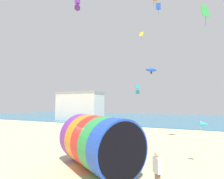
{
  "coord_description": "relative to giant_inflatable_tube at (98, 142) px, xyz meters",
  "views": [
    {
      "loc": [
        5.07,
        -9.17,
        3.76
      ],
      "look_at": [
        -0.11,
        2.13,
        4.83
      ],
      "focal_mm": 28.0,
      "sensor_mm": 36.0,
      "label": 1
    }
  ],
  "objects": [
    {
      "name": "kite_purple_box",
      "position": [
        -6.13,
        6.02,
        13.34
      ],
      "size": [
        0.46,
        0.46,
        1.25
      ],
      "color": "purple"
    },
    {
      "name": "kite_handler",
      "position": [
        3.72,
        -1.53,
        -0.63
      ],
      "size": [
        0.42,
        0.4,
        1.77
      ],
      "color": "#726651",
      "rests_on": "ground"
    },
    {
      "name": "kite_yellow_diamond",
      "position": [
        -1.37,
        15.5,
        12.68
      ],
      "size": [
        0.58,
        0.45,
        1.27
      ],
      "color": "yellow"
    },
    {
      "name": "kite_green_diamond",
      "position": [
        6.66,
        9.71,
        11.48
      ],
      "size": [
        0.81,
        0.74,
        2.13
      ],
      "color": "green"
    },
    {
      "name": "promenade_building",
      "position": [
        -19.41,
        25.74,
        1.85
      ],
      "size": [
        10.99,
        4.96,
        6.77
      ],
      "color": "silver",
      "rests_on": "ground"
    },
    {
      "name": "beach_flag",
      "position": [
        5.81,
        3.54,
        0.83
      ],
      "size": [
        0.47,
        0.36,
        2.67
      ],
      "color": "silver",
      "rests_on": "ground"
    },
    {
      "name": "kite_cyan_box",
      "position": [
        -2.17,
        15.9,
        4.46
      ],
      "size": [
        0.65,
        0.65,
        1.43
      ],
      "color": "#2DB2C6"
    },
    {
      "name": "kite_blue_parafoil",
      "position": [
        0.71,
        12.04,
        6.49
      ],
      "size": [
        1.5,
        1.49,
        0.79
      ],
      "color": "blue"
    },
    {
      "name": "sea",
      "position": [
        0.09,
        39.41,
        -1.49
      ],
      "size": [
        120.0,
        40.0,
        0.1
      ],
      "primitive_type": "cube",
      "color": "teal",
      "rests_on": "ground"
    },
    {
      "name": "giant_inflatable_tube",
      "position": [
        0.0,
        0.0,
        0.0
      ],
      "size": [
        6.0,
        5.35,
        3.08
      ],
      "color": "purple",
      "rests_on": "ground"
    },
    {
      "name": "kite_blue_diamond",
      "position": [
        1.59,
        12.97,
        14.93
      ],
      "size": [
        0.62,
        0.25,
        1.5
      ],
      "color": "blue"
    },
    {
      "name": "ground_plane",
      "position": [
        0.09,
        -0.12,
        -1.54
      ],
      "size": [
        120.0,
        120.0,
        0.0
      ],
      "primitive_type": "plane",
      "color": "#CCBA8C"
    }
  ]
}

